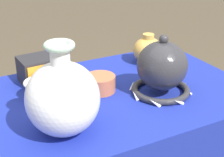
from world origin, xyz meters
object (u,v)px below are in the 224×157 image
vase_tall_bulbous (63,97)px  pot_squat_terracotta (100,83)px  cup_wide_ivory (39,88)px  vase_dome_bell (162,70)px  mosaic_tile_box (37,70)px  jar_round_ochre (148,50)px

vase_tall_bulbous → pot_squat_terracotta: 0.28m
cup_wide_ivory → vase_tall_bulbous: bearing=-89.4°
vase_dome_bell → cup_wide_ivory: (-0.38, 0.16, -0.05)m
mosaic_tile_box → jar_round_ochre: size_ratio=1.03×
mosaic_tile_box → cup_wide_ivory: 0.13m
vase_dome_bell → cup_wide_ivory: vase_dome_bell is taller
mosaic_tile_box → cup_wide_ivory: bearing=-107.8°
cup_wide_ivory → pot_squat_terracotta: bearing=-13.7°
vase_dome_bell → vase_tall_bulbous: bearing=-168.8°
pot_squat_terracotta → vase_tall_bulbous: bearing=-137.4°
vase_dome_bell → pot_squat_terracotta: size_ratio=2.02×
mosaic_tile_box → jar_round_ochre: (0.46, -0.03, 0.01)m
mosaic_tile_box → pot_squat_terracotta: bearing=-49.0°
vase_dome_bell → jar_round_ochre: bearing=66.4°
mosaic_tile_box → cup_wide_ivory: (-0.03, -0.12, -0.01)m
vase_dome_bell → pot_squat_terracotta: 0.21m
vase_dome_bell → pot_squat_terracotta: (-0.18, 0.11, -0.06)m
vase_tall_bulbous → pot_squat_terracotta: bearing=42.6°
vase_tall_bulbous → jar_round_ochre: vase_tall_bulbous is taller
cup_wide_ivory → mosaic_tile_box: bearing=76.0°
jar_round_ochre → pot_squat_terracotta: (-0.29, -0.15, -0.03)m
vase_dome_bell → mosaic_tile_box: 0.45m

